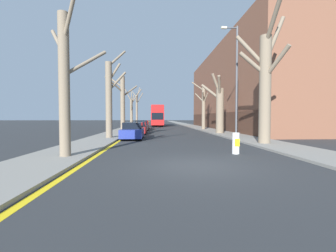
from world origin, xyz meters
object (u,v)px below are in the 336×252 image
(street_tree_right_0, at_px, (265,82))
(street_tree_right_2, at_px, (203,106))
(street_tree_left_4, at_px, (137,108))
(lamp_post, at_px, (236,78))
(double_decker_bus, at_px, (157,115))
(parked_car_3, at_px, (144,125))
(street_tree_left_2, at_px, (122,102))
(street_tree_left_0, at_px, (65,79))
(parked_car_1, at_px, (138,128))
(traffic_bollard, at_px, (236,143))
(street_tree_left_3, at_px, (131,109))
(street_tree_left_1, at_px, (110,96))
(parked_car_2, at_px, (142,126))
(street_tree_right_1, at_px, (219,107))
(parked_car_0, at_px, (133,131))

(street_tree_right_0, bearing_deg, street_tree_right_2, 90.28)
(street_tree_left_4, xyz_separation_m, lamp_post, (10.44, -29.90, 1.17))
(street_tree_right_0, xyz_separation_m, double_decker_bus, (-6.82, 33.70, -1.74))
(parked_car_3, bearing_deg, street_tree_left_2, -104.94)
(street_tree_left_0, relative_size, parked_car_1, 1.82)
(traffic_bollard, bearing_deg, parked_car_3, 102.98)
(parked_car_3, bearing_deg, double_decker_bus, 78.26)
(street_tree_left_3, relative_size, street_tree_left_4, 0.93)
(street_tree_left_2, relative_size, traffic_bollard, 6.66)
(street_tree_left_1, relative_size, street_tree_right_2, 1.08)
(parked_car_2, bearing_deg, street_tree_right_1, -38.12)
(street_tree_right_1, bearing_deg, parked_car_3, 126.02)
(parked_car_0, bearing_deg, parked_car_3, 90.00)
(parked_car_1, bearing_deg, street_tree_right_1, -5.51)
(street_tree_left_3, relative_size, street_tree_right_1, 1.19)
(street_tree_right_0, height_order, parked_car_2, street_tree_right_0)
(street_tree_right_0, bearing_deg, street_tree_left_3, 115.35)
(street_tree_left_0, bearing_deg, street_tree_left_2, 90.63)
(street_tree_left_3, xyz_separation_m, parked_car_2, (2.11, -6.82, -2.57))
(street_tree_left_4, relative_size, street_tree_right_0, 0.91)
(street_tree_left_2, relative_size, street_tree_right_2, 0.97)
(street_tree_left_0, relative_size, parked_car_3, 2.02)
(street_tree_left_4, xyz_separation_m, double_decker_bus, (4.34, 0.30, -1.45))
(street_tree_left_4, bearing_deg, lamp_post, -70.76)
(street_tree_right_2, height_order, lamp_post, lamp_post)
(lamp_post, bearing_deg, street_tree_left_1, 172.07)
(parked_car_1, relative_size, parked_car_2, 1.10)
(street_tree_right_1, height_order, parked_car_1, street_tree_right_1)
(parked_car_3, distance_m, lamp_post, 21.11)
(street_tree_right_0, relative_size, parked_car_3, 2.28)
(parked_car_2, bearing_deg, double_decker_bus, 81.93)
(street_tree_left_0, bearing_deg, traffic_bollard, 6.26)
(street_tree_right_0, relative_size, traffic_bollard, 8.71)
(street_tree_left_0, bearing_deg, street_tree_right_1, 52.61)
(street_tree_right_2, distance_m, parked_car_1, 12.38)
(street_tree_left_3, xyz_separation_m, street_tree_left_4, (0.13, 9.56, 0.65))
(parked_car_0, bearing_deg, street_tree_left_2, 103.23)
(street_tree_right_0, xyz_separation_m, street_tree_right_2, (-0.09, 18.74, -0.67))
(double_decker_bus, relative_size, lamp_post, 1.10)
(parked_car_0, distance_m, lamp_post, 9.61)
(parked_car_1, bearing_deg, street_tree_left_2, 124.45)
(street_tree_left_2, bearing_deg, street_tree_left_1, -88.47)
(street_tree_left_2, distance_m, parked_car_2, 4.83)
(double_decker_bus, height_order, parked_car_1, double_decker_bus)
(parked_car_2, bearing_deg, parked_car_3, 90.00)
(street_tree_left_0, bearing_deg, street_tree_right_2, 64.37)
(double_decker_bus, bearing_deg, street_tree_right_2, -65.78)
(street_tree_left_1, height_order, street_tree_right_1, street_tree_left_1)
(street_tree_left_1, distance_m, parked_car_0, 3.57)
(street_tree_left_0, height_order, street_tree_right_1, street_tree_left_0)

